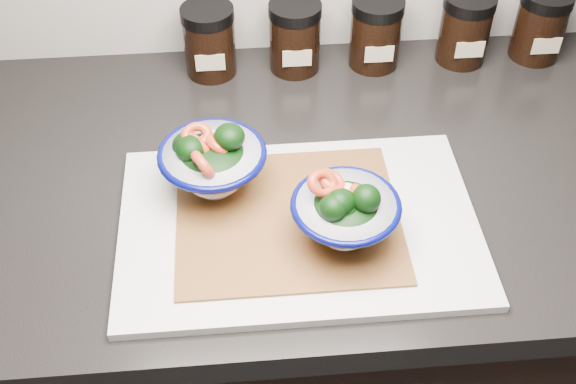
{
  "coord_description": "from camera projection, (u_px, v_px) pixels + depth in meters",
  "views": [
    {
      "loc": [
        -0.19,
        0.73,
        1.58
      ],
      "look_at": [
        -0.14,
        1.34,
        0.96
      ],
      "focal_mm": 45.0,
      "sensor_mm": 36.0,
      "label": 1
    }
  ],
  "objects": [
    {
      "name": "countertop",
      "position": [
        379.0,
        174.0,
        1.02
      ],
      "size": [
        3.5,
        0.6,
        0.04
      ],
      "primitive_type": "cube",
      "color": "black",
      "rests_on": "cabinet"
    },
    {
      "name": "cabinet",
      "position": [
        357.0,
        350.0,
        1.33
      ],
      "size": [
        3.43,
        0.58,
        0.86
      ],
      "primitive_type": "cube",
      "color": "black",
      "rests_on": "ground"
    },
    {
      "name": "spice_jar_a",
      "position": [
        209.0,
        41.0,
        1.12
      ],
      "size": [
        0.08,
        0.08,
        0.11
      ],
      "color": "black",
      "rests_on": "countertop"
    },
    {
      "name": "cutting_board",
      "position": [
        299.0,
        225.0,
        0.91
      ],
      "size": [
        0.45,
        0.3,
        0.01
      ],
      "primitive_type": "cube",
      "color": "silver",
      "rests_on": "countertop"
    },
    {
      "name": "bowl_left",
      "position": [
        212.0,
        162.0,
        0.91
      ],
      "size": [
        0.14,
        0.14,
        0.1
      ],
      "rotation": [
        0.0,
        0.0,
        0.34
      ],
      "color": "white",
      "rests_on": "bamboo_mat"
    },
    {
      "name": "spice_jar_e",
      "position": [
        541.0,
        25.0,
        1.15
      ],
      "size": [
        0.08,
        0.08,
        0.11
      ],
      "color": "black",
      "rests_on": "countertop"
    },
    {
      "name": "bamboo_mat",
      "position": [
        288.0,
        218.0,
        0.91
      ],
      "size": [
        0.28,
        0.24,
        0.0
      ],
      "primitive_type": "cube",
      "color": "#98622D",
      "rests_on": "cutting_board"
    },
    {
      "name": "spice_jar_c",
      "position": [
        376.0,
        33.0,
        1.13
      ],
      "size": [
        0.08,
        0.08,
        0.11
      ],
      "color": "black",
      "rests_on": "countertop"
    },
    {
      "name": "bowl_right",
      "position": [
        345.0,
        214.0,
        0.85
      ],
      "size": [
        0.13,
        0.13,
        0.1
      ],
      "rotation": [
        0.0,
        0.0,
        -0.36
      ],
      "color": "white",
      "rests_on": "bamboo_mat"
    },
    {
      "name": "spice_jar_d",
      "position": [
        465.0,
        28.0,
        1.14
      ],
      "size": [
        0.08,
        0.08,
        0.11
      ],
      "color": "black",
      "rests_on": "countertop"
    },
    {
      "name": "spice_jar_b",
      "position": [
        295.0,
        37.0,
        1.12
      ],
      "size": [
        0.08,
        0.08,
        0.11
      ],
      "color": "black",
      "rests_on": "countertop"
    }
  ]
}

